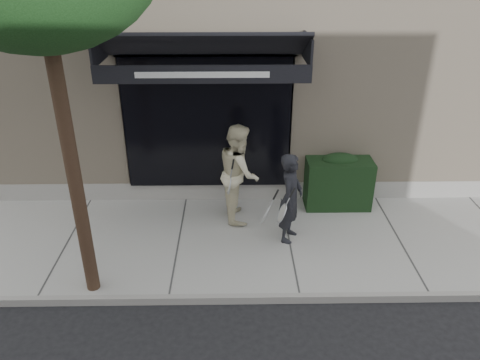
{
  "coord_description": "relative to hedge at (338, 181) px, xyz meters",
  "views": [
    {
      "loc": [
        -1.0,
        -7.11,
        4.91
      ],
      "look_at": [
        -0.88,
        0.6,
        1.02
      ],
      "focal_mm": 35.0,
      "sensor_mm": 36.0,
      "label": 1
    }
  ],
  "objects": [
    {
      "name": "pedestrian_front",
      "position": [
        -1.11,
        -1.23,
        0.29
      ],
      "size": [
        0.85,
        0.89,
        1.66
      ],
      "color": "black",
      "rests_on": "sidewalk"
    },
    {
      "name": "curb",
      "position": [
        -1.1,
        -2.8,
        -0.59
      ],
      "size": [
        20.0,
        0.1,
        0.14
      ],
      "primitive_type": "cube",
      "color": "gray",
      "rests_on": "ground"
    },
    {
      "name": "pedestrian_back",
      "position": [
        -2.0,
        -0.44,
        0.41
      ],
      "size": [
        0.81,
        0.99,
        1.9
      ],
      "color": "beige",
      "rests_on": "sidewalk"
    },
    {
      "name": "ground",
      "position": [
        -1.1,
        -1.25,
        -0.66
      ],
      "size": [
        80.0,
        80.0,
        0.0
      ],
      "primitive_type": "plane",
      "color": "black",
      "rests_on": "ground"
    },
    {
      "name": "sidewalk",
      "position": [
        -1.1,
        -1.25,
        -0.6
      ],
      "size": [
        20.0,
        3.0,
        0.12
      ],
      "primitive_type": "cube",
      "color": "#A2A19C",
      "rests_on": "ground"
    },
    {
      "name": "building_facade",
      "position": [
        -1.11,
        3.71,
        2.08
      ],
      "size": [
        14.3,
        8.04,
        5.64
      ],
      "color": "beige",
      "rests_on": "ground"
    },
    {
      "name": "hedge",
      "position": [
        0.0,
        0.0,
        0.0
      ],
      "size": [
        1.3,
        0.7,
        1.14
      ],
      "color": "black",
      "rests_on": "sidewalk"
    }
  ]
}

